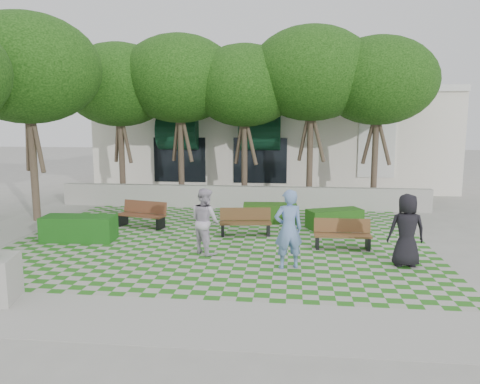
# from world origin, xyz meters

# --- Properties ---
(ground) EXTENTS (90.00, 90.00, 0.00)m
(ground) POSITION_xyz_m (0.00, 0.00, 0.00)
(ground) COLOR gray
(ground) RESTS_ON ground
(lawn) EXTENTS (12.00, 12.00, 0.00)m
(lawn) POSITION_xyz_m (0.00, 1.00, 0.01)
(lawn) COLOR #2B721E
(lawn) RESTS_ON ground
(sidewalk_south) EXTENTS (16.00, 2.00, 0.01)m
(sidewalk_south) POSITION_xyz_m (0.00, -4.70, 0.01)
(sidewalk_south) COLOR #9E9B93
(sidewalk_south) RESTS_ON ground
(retaining_wall) EXTENTS (15.00, 0.36, 0.90)m
(retaining_wall) POSITION_xyz_m (0.00, 6.20, 0.45)
(retaining_wall) COLOR #9E9B93
(retaining_wall) RESTS_ON ground
(bench_east) EXTENTS (1.58, 0.54, 0.83)m
(bench_east) POSITION_xyz_m (3.50, 0.51, 0.40)
(bench_east) COLOR brown
(bench_east) RESTS_ON ground
(bench_mid) EXTENTS (1.66, 0.73, 0.84)m
(bench_mid) POSITION_xyz_m (0.64, 1.74, 0.41)
(bench_mid) COLOR #4E351B
(bench_mid) RESTS_ON ground
(bench_west) EXTENTS (1.73, 0.95, 0.86)m
(bench_west) POSITION_xyz_m (-2.91, 2.45, 0.42)
(bench_west) COLOR brown
(bench_west) RESTS_ON ground
(hedge_east) EXTENTS (1.96, 1.39, 0.64)m
(hedge_east) POSITION_xyz_m (3.50, 3.00, 0.32)
(hedge_east) COLOR #1B4713
(hedge_east) RESTS_ON ground
(hedge_midright) EXTENTS (1.92, 0.88, 0.65)m
(hedge_midright) POSITION_xyz_m (1.32, 3.69, 0.33)
(hedge_midright) COLOR #1F4813
(hedge_midright) RESTS_ON ground
(hedge_west) EXTENTS (2.17, 0.97, 0.74)m
(hedge_west) POSITION_xyz_m (-4.23, 0.51, 0.37)
(hedge_west) COLOR #144B14
(hedge_west) RESTS_ON ground
(person_blue) EXTENTS (0.81, 0.65, 1.95)m
(person_blue) POSITION_xyz_m (2.01, -1.42, 0.97)
(person_blue) COLOR #6887BE
(person_blue) RESTS_ON ground
(person_dark) EXTENTS (0.92, 0.63, 1.81)m
(person_dark) POSITION_xyz_m (4.89, -0.93, 0.91)
(person_dark) COLOR black
(person_dark) RESTS_ON ground
(person_white) EXTENTS (1.10, 1.09, 1.79)m
(person_white) POSITION_xyz_m (-0.23, -0.38, 0.89)
(person_white) COLOR #C0B4C6
(person_white) RESTS_ON ground
(tree_row) EXTENTS (17.70, 13.40, 7.41)m
(tree_row) POSITION_xyz_m (-1.86, 5.95, 5.18)
(tree_row) COLOR #47382B
(tree_row) RESTS_ON ground
(building) EXTENTS (18.00, 8.92, 5.15)m
(building) POSITION_xyz_m (0.93, 14.08, 2.52)
(building) COLOR silver
(building) RESTS_ON ground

